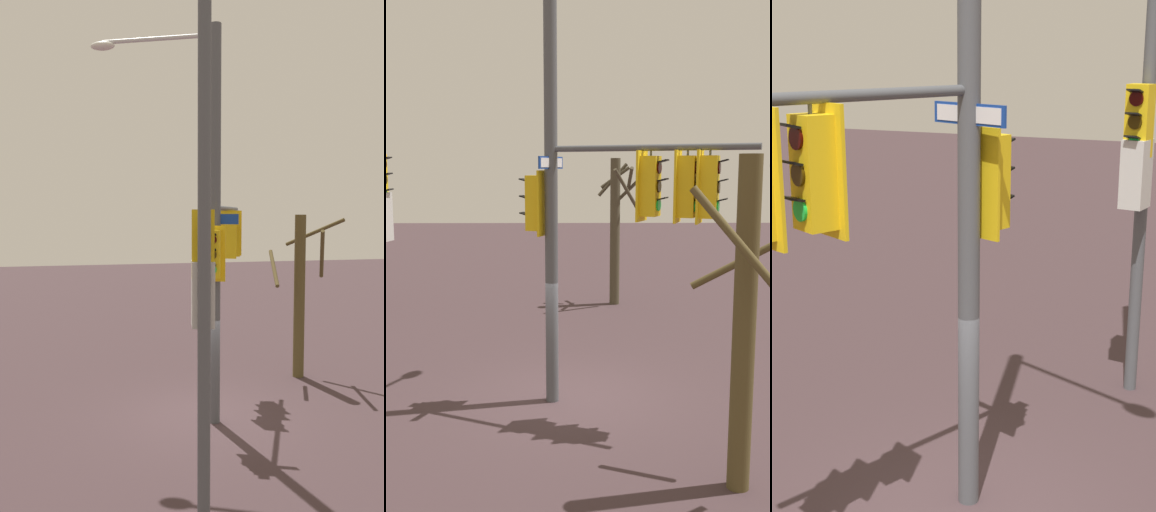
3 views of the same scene
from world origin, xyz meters
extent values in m
plane|color=#3D2C2F|center=(0.00, 0.00, 0.00)|extent=(80.00, 80.00, 0.00)
cylinder|color=#4C4F54|center=(0.41, 0.16, 4.67)|extent=(0.26, 0.26, 9.35)
cylinder|color=silver|center=(-0.16, -1.09, 9.10)|extent=(1.22, 2.53, 0.10)
ellipsoid|color=silver|center=(-0.72, -2.33, 9.02)|extent=(0.58, 0.70, 0.20)
cylinder|color=#4C4F54|center=(-1.41, 0.98, 5.16)|extent=(3.68, 1.75, 0.12)
cube|color=yellow|center=(-1.45, 1.00, 4.46)|extent=(0.42, 0.45, 1.10)
cube|color=yellow|center=(-1.29, 0.93, 4.46)|extent=(0.27, 0.52, 1.30)
cylinder|color=#2F0403|center=(-1.60, 1.07, 4.80)|extent=(0.12, 0.21, 0.22)
cube|color=black|center=(-1.67, 1.10, 4.92)|extent=(0.23, 0.26, 0.06)
cylinder|color=#352504|center=(-1.60, 1.07, 4.46)|extent=(0.12, 0.21, 0.22)
cube|color=black|center=(-1.67, 1.10, 4.58)|extent=(0.23, 0.26, 0.06)
cylinder|color=#19D147|center=(-1.60, 1.07, 4.12)|extent=(0.12, 0.21, 0.22)
cube|color=black|center=(-1.67, 1.10, 4.24)|extent=(0.23, 0.26, 0.06)
cylinder|color=#4C4F54|center=(-1.45, 1.00, 5.09)|extent=(0.04, 0.04, 0.15)
cube|color=yellow|center=(-2.07, 1.28, 4.46)|extent=(0.41, 0.44, 1.10)
cube|color=yellow|center=(-1.91, 1.22, 4.46)|extent=(0.23, 0.54, 1.30)
cylinder|color=#2F0403|center=(-2.22, 1.34, 4.80)|extent=(0.10, 0.22, 0.22)
cube|color=black|center=(-2.29, 1.36, 4.92)|extent=(0.22, 0.25, 0.06)
cylinder|color=#352504|center=(-2.22, 1.34, 4.46)|extent=(0.10, 0.22, 0.22)
cube|color=black|center=(-2.29, 1.36, 4.58)|extent=(0.22, 0.25, 0.06)
cylinder|color=#19D147|center=(-2.22, 1.34, 4.12)|extent=(0.10, 0.22, 0.22)
cube|color=black|center=(-2.29, 1.36, 4.24)|extent=(0.22, 0.25, 0.06)
cylinder|color=#4C4F54|center=(-2.07, 1.28, 5.09)|extent=(0.04, 0.04, 0.15)
cube|color=yellow|center=(-2.43, 1.45, 4.46)|extent=(0.41, 0.44, 1.10)
cube|color=yellow|center=(-2.27, 1.38, 4.46)|extent=(0.24, 0.54, 1.30)
cylinder|color=#2F0403|center=(-2.59, 1.50, 4.80)|extent=(0.11, 0.22, 0.22)
cube|color=black|center=(-2.66, 1.53, 4.92)|extent=(0.23, 0.25, 0.06)
cylinder|color=#352504|center=(-2.59, 1.50, 4.46)|extent=(0.11, 0.22, 0.22)
cube|color=black|center=(-2.66, 1.53, 4.58)|extent=(0.23, 0.25, 0.06)
cylinder|color=#19D147|center=(-2.59, 1.50, 4.12)|extent=(0.11, 0.22, 0.22)
cube|color=black|center=(-2.66, 1.53, 4.24)|extent=(0.23, 0.25, 0.06)
cylinder|color=#4C4F54|center=(-2.43, 1.45, 5.09)|extent=(0.04, 0.04, 0.15)
cube|color=yellow|center=(0.73, 0.02, 4.10)|extent=(0.41, 0.44, 1.10)
cube|color=yellow|center=(0.57, 0.08, 4.10)|extent=(0.24, 0.54, 1.30)
cylinder|color=#2F0403|center=(0.88, -0.04, 4.44)|extent=(0.11, 0.22, 0.22)
cube|color=black|center=(0.95, -0.07, 4.56)|extent=(0.22, 0.25, 0.06)
cylinder|color=#352504|center=(0.88, -0.04, 4.10)|extent=(0.11, 0.22, 0.22)
cube|color=black|center=(0.95, -0.07, 4.22)|extent=(0.22, 0.25, 0.06)
cylinder|color=#19D147|center=(0.88, -0.04, 3.76)|extent=(0.11, 0.22, 0.22)
cube|color=black|center=(0.95, -0.07, 3.88)|extent=(0.22, 0.25, 0.06)
cube|color=navy|center=(0.41, 0.16, 4.90)|extent=(0.45, 1.03, 0.24)
cube|color=white|center=(0.39, 0.17, 4.90)|extent=(0.39, 0.93, 0.18)
cylinder|color=#4C4F54|center=(4.53, -1.12, 4.18)|extent=(0.20, 0.20, 8.35)
cube|color=silver|center=(4.20, -1.06, 3.74)|extent=(0.51, 0.44, 1.06)
cube|color=yellow|center=(4.21, -1.07, 4.54)|extent=(0.37, 0.42, 1.10)
cylinder|color=#2F0403|center=(4.05, -1.03, 4.88)|extent=(0.08, 0.22, 0.22)
cube|color=black|center=(3.98, -1.01, 5.00)|extent=(0.20, 0.24, 0.06)
cylinder|color=#352504|center=(4.05, -1.03, 4.54)|extent=(0.08, 0.22, 0.22)
cube|color=black|center=(3.98, -1.01, 4.66)|extent=(0.20, 0.24, 0.06)
cylinder|color=#19D147|center=(4.05, -1.03, 4.20)|extent=(0.08, 0.22, 0.22)
cube|color=black|center=(3.98, -1.01, 4.32)|extent=(0.20, 0.24, 0.06)
cylinder|color=brown|center=(-2.51, 3.62, 2.50)|extent=(0.34, 0.34, 5.00)
cylinder|color=brown|center=(-2.22, 4.21, 3.80)|extent=(1.30, 0.71, 1.54)
cylinder|color=brown|center=(-3.12, 4.38, 4.43)|extent=(1.62, 1.36, 0.93)
cylinder|color=brown|center=(-2.69, 2.85, 3.37)|extent=(1.62, 0.49, 1.01)
camera|label=1|loc=(12.42, -3.08, 5.03)|focal=37.15mm
camera|label=2|loc=(0.02, 12.04, 4.81)|focal=41.97mm
camera|label=3|loc=(-7.44, -3.07, 5.60)|focal=52.79mm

